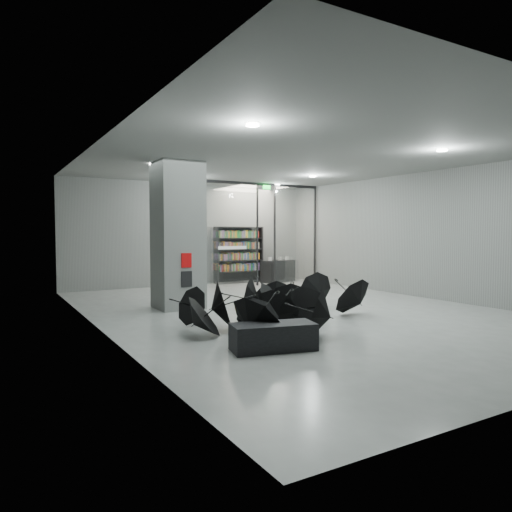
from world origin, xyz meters
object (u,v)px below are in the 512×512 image
bookshelf (239,255)px  shop_counter (278,271)px  column (178,236)px  umbrella_cluster (274,312)px  bench (273,337)px

bookshelf → shop_counter: bearing=-20.9°
column → bookshelf: 6.56m
shop_counter → umbrella_cluster: 9.13m
column → bench: bearing=-92.2°
bench → umbrella_cluster: bearing=70.5°
bookshelf → column: bearing=-135.1°
bench → shop_counter: (6.23, 9.43, 0.21)m
bookshelf → umbrella_cluster: 8.90m
bench → shop_counter: shop_counter is taller
bookshelf → umbrella_cluster: bearing=-115.1°
bench → umbrella_cluster: (1.17, 1.83, 0.08)m
umbrella_cluster → bookshelf: bearing=66.9°
column → bookshelf: size_ratio=1.73×
shop_counter → umbrella_cluster: size_ratio=0.27×
bench → bookshelf: size_ratio=0.65×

